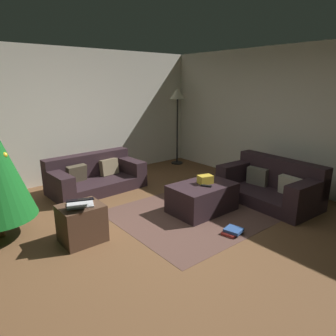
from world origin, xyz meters
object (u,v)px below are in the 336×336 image
couch_right (272,185)px  side_table (82,223)px  ottoman (202,198)px  gift_box (205,179)px  corner_lamp (178,100)px  tv_remote (206,186)px  laptop (80,203)px  book_stack (232,231)px  couch_left (94,176)px

couch_right → side_table: size_ratio=3.15×
ottoman → couch_right: bearing=-20.4°
gift_box → corner_lamp: 3.06m
tv_remote → corner_lamp: bearing=30.2°
laptop → book_stack: bearing=-32.5°
tv_remote → side_table: side_table is taller
ottoman → side_table: bearing=170.9°
tv_remote → gift_box: bearing=23.1°
gift_box → side_table: gift_box is taller
laptop → gift_box: bearing=-6.9°
ottoman → side_table: size_ratio=1.90×
laptop → corner_lamp: size_ratio=0.25×
side_table → book_stack: (1.62, -1.09, -0.20)m
ottoman → corner_lamp: (1.59, 2.45, 1.33)m
gift_box → tv_remote: (-0.09, -0.11, -0.05)m
couch_right → gift_box: size_ratio=7.55×
side_table → book_stack: side_table is taller
couch_left → tv_remote: (0.82, -2.09, 0.20)m
book_stack → side_table: bearing=146.0°
ottoman → side_table: side_table is taller
couch_left → laptop: (-1.02, -1.74, 0.28)m
tv_remote → book_stack: (-0.20, -0.69, -0.41)m
couch_left → book_stack: bearing=99.9°
couch_left → laptop: bearing=57.1°
tv_remote → laptop: laptop is taller
couch_right → couch_left: bearing=43.0°
laptop → couch_right: bearing=-12.7°
couch_left → gift_box: couch_left is taller
ottoman → couch_left: bearing=113.1°
tv_remote → book_stack: size_ratio=0.57×
couch_left → gift_box: 2.20m
couch_left → tv_remote: couch_left is taller
gift_box → book_stack: (-0.29, -0.81, -0.46)m
couch_right → corner_lamp: (0.39, 2.90, 1.27)m
gift_box → side_table: 1.95m
book_stack → corner_lamp: (1.82, 3.25, 1.51)m
ottoman → gift_box: bearing=9.1°
book_stack → couch_left: bearing=102.5°
couch_right → tv_remote: size_ratio=10.22×
gift_box → corner_lamp: corner_lamp is taller
tv_remote → ottoman: bearing=47.4°
tv_remote → laptop: 1.87m
corner_lamp → gift_box: bearing=-122.0°
laptop → book_stack: (1.64, -1.04, -0.50)m
couch_right → side_table: (-3.05, 0.74, -0.04)m
side_table → laptop: bearing=-111.3°
ottoman → side_table: 1.87m
couch_left → side_table: 1.97m
side_table → corner_lamp: (3.44, 2.16, 1.31)m
ottoman → tv_remote: 0.25m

